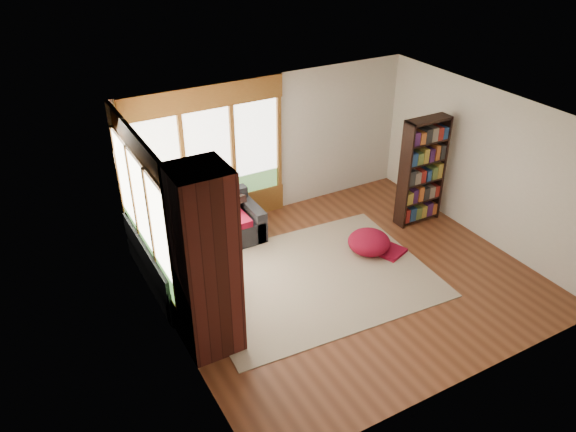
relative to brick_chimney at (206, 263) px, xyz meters
name	(u,v)px	position (x,y,z in m)	size (l,w,h in m)	color
floor	(346,277)	(2.40, 0.35, -1.30)	(5.50, 5.50, 0.00)	#572B18
ceiling	(356,121)	(2.40, 0.35, 1.30)	(5.50, 5.50, 0.00)	white
wall_back	(271,146)	(2.40, 2.85, 0.00)	(5.50, 0.04, 2.60)	silver
wall_front	(477,300)	(2.40, -2.15, 0.00)	(5.50, 0.04, 2.60)	silver
wall_left	(169,257)	(-0.35, 0.35, 0.00)	(0.04, 5.00, 2.60)	silver
wall_right	(486,166)	(5.15, 0.35, 0.00)	(0.04, 5.00, 2.60)	silver
windows_back	(209,158)	(1.20, 2.82, 0.05)	(2.82, 0.10, 1.90)	brown
windows_left	(143,212)	(-0.32, 1.55, 0.05)	(0.10, 2.62, 1.90)	brown
roller_blind	(125,164)	(-0.29, 2.38, 0.45)	(0.03, 0.72, 0.90)	gray
brick_chimney	(206,263)	(0.00, 0.00, 0.00)	(0.70, 0.70, 2.60)	#471914
sectional_sofa	(189,243)	(0.45, 2.05, -1.00)	(2.20, 2.20, 0.80)	black
area_rug	(314,278)	(1.94, 0.57, -1.29)	(3.59, 2.75, 0.01)	beige
bookshelf	(422,172)	(4.54, 1.19, -0.31)	(0.84, 0.28, 1.97)	black
pouf	(369,241)	(3.14, 0.76, -1.10)	(0.71, 0.71, 0.38)	maroon
dog_tan	(192,204)	(0.67, 2.37, -0.49)	(1.07, 1.12, 0.55)	olive
dog_brindle	(209,241)	(0.53, 1.27, -0.54)	(0.63, 0.88, 0.44)	#391D16
throw_pillows	(185,214)	(0.48, 2.20, -0.55)	(1.98, 1.68, 0.45)	black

